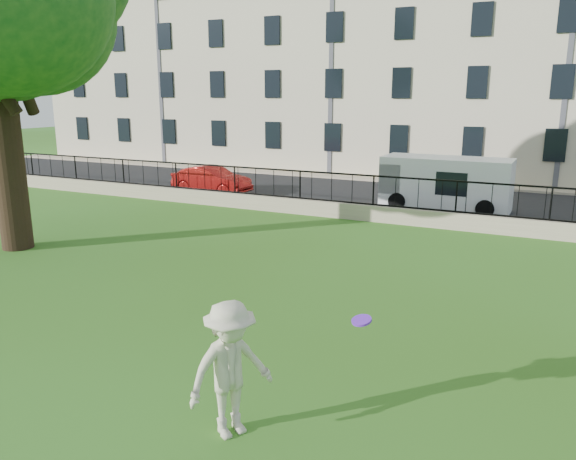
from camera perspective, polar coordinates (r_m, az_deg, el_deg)
The scene contains 10 objects.
ground at distance 11.02m, azimuth -11.13°, elevation -11.59°, with size 120.00×120.00×0.00m, color #376418.
retaining_wall at distance 21.24m, azimuth 8.59°, elevation 1.72°, with size 50.00×0.40×0.60m, color tan.
iron_railing at distance 21.09m, azimuth 8.67°, elevation 3.99°, with size 50.00×0.05×1.13m.
street at distance 25.74m, azimuth 11.74°, elevation 3.01°, with size 60.00×9.00×0.01m, color black.
sidewalk at distance 30.74m, azimuth 14.19°, elevation 4.69°, with size 60.00×1.40×0.12m, color tan.
building_row at distance 36.03m, azimuth 16.83°, elevation 16.75°, with size 56.40×10.40×13.80m.
man at distance 7.95m, azimuth -5.86°, elevation -13.91°, with size 1.27×0.73×1.97m, color beige.
frisbee at distance 7.55m, azimuth 7.48°, elevation -9.09°, with size 0.27×0.27×0.03m, color #6723CB.
red_sedan at distance 27.09m, azimuth -7.78°, elevation 5.06°, with size 1.36×3.89×1.28m, color #A01513.
white_van at distance 23.90m, azimuth 15.73°, elevation 4.56°, with size 5.08×1.98×2.13m, color white.
Camera 1 is at (6.15, -7.86, 4.66)m, focal length 35.00 mm.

